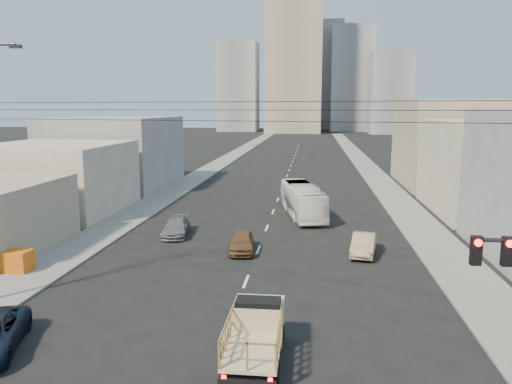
% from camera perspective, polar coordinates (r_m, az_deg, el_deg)
% --- Properties ---
extents(ground, '(420.00, 420.00, 0.00)m').
position_cam_1_polar(ground, '(19.58, -4.44, -18.06)').
color(ground, black).
rests_on(ground, ground).
extents(sidewalk_left, '(3.50, 180.00, 0.12)m').
position_cam_1_polar(sidewalk_left, '(88.78, -3.36, 3.76)').
color(sidewalk_left, slate).
rests_on(sidewalk_left, ground).
extents(sidewalk_right, '(3.50, 180.00, 0.12)m').
position_cam_1_polar(sidewalk_right, '(87.88, 11.95, 3.51)').
color(sidewalk_right, slate).
rests_on(sidewalk_right, ground).
extents(lane_dashes, '(0.15, 104.00, 0.01)m').
position_cam_1_polar(lane_dashes, '(70.68, 3.70, 2.21)').
color(lane_dashes, silver).
rests_on(lane_dashes, ground).
extents(flatbed_pickup, '(1.95, 4.41, 1.90)m').
position_cam_1_polar(flatbed_pickup, '(18.89, -0.05, -15.41)').
color(flatbed_pickup, '#CAB587').
rests_on(flatbed_pickup, ground).
extents(city_bus, '(4.31, 10.16, 2.76)m').
position_cam_1_polar(city_bus, '(42.41, 5.33, -0.90)').
color(city_bus, white).
rests_on(city_bus, ground).
extents(sedan_brown, '(1.98, 4.02, 1.32)m').
position_cam_1_polar(sedan_brown, '(31.93, -1.65, -5.69)').
color(sedan_brown, brown).
rests_on(sedan_brown, ground).
extents(sedan_tan, '(2.02, 4.13, 1.30)m').
position_cam_1_polar(sedan_tan, '(32.07, 12.19, -5.86)').
color(sedan_tan, tan).
rests_on(sedan_tan, ground).
extents(sedan_grey, '(2.16, 4.33, 1.21)m').
position_cam_1_polar(sedan_grey, '(36.33, -9.11, -4.01)').
color(sedan_grey, slate).
rests_on(sedan_grey, ground).
extents(overhead_wires, '(23.01, 5.02, 0.72)m').
position_cam_1_polar(overhead_wires, '(18.82, -3.92, 9.23)').
color(overhead_wires, black).
rests_on(overhead_wires, ground).
extents(crate_stack, '(1.80, 1.20, 1.14)m').
position_cam_1_polar(crate_stack, '(31.02, -25.92, -7.08)').
color(crate_stack, '#CF6313').
rests_on(crate_stack, sidewalk_left).
extents(bldg_right_mid, '(11.00, 14.00, 8.00)m').
position_cam_1_polar(bldg_right_mid, '(48.08, 26.07, 2.56)').
color(bldg_right_mid, '#AFA58D').
rests_on(bldg_right_mid, ground).
extents(bldg_right_far, '(12.00, 16.00, 10.00)m').
position_cam_1_polar(bldg_right_far, '(63.37, 21.78, 5.23)').
color(bldg_right_far, tan).
rests_on(bldg_right_far, ground).
extents(bldg_left_mid, '(11.00, 12.00, 6.00)m').
position_cam_1_polar(bldg_left_mid, '(47.12, -21.94, 1.49)').
color(bldg_left_mid, '#AFA58D').
rests_on(bldg_left_mid, ground).
extents(bldg_left_far, '(12.00, 16.00, 8.00)m').
position_cam_1_polar(bldg_left_far, '(60.72, -15.72, 4.45)').
color(bldg_left_far, gray).
rests_on(bldg_left_far, ground).
extents(high_rise_tower, '(20.00, 20.00, 60.00)m').
position_cam_1_polar(high_rise_tower, '(188.32, 4.38, 15.96)').
color(high_rise_tower, tan).
rests_on(high_rise_tower, ground).
extents(midrise_ne, '(16.00, 16.00, 40.00)m').
position_cam_1_polar(midrise_ne, '(202.83, 10.88, 12.53)').
color(midrise_ne, gray).
rests_on(midrise_ne, ground).
extents(midrise_nw, '(15.00, 15.00, 34.00)m').
position_cam_1_polar(midrise_nw, '(199.35, -2.03, 11.88)').
color(midrise_nw, gray).
rests_on(midrise_nw, ground).
extents(midrise_back, '(18.00, 18.00, 44.00)m').
position_cam_1_polar(midrise_back, '(217.41, 7.37, 12.94)').
color(midrise_back, gray).
rests_on(midrise_back, ground).
extents(midrise_east, '(14.00, 14.00, 28.00)m').
position_cam_1_polar(midrise_east, '(184.01, 15.09, 10.82)').
color(midrise_east, gray).
rests_on(midrise_east, ground).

